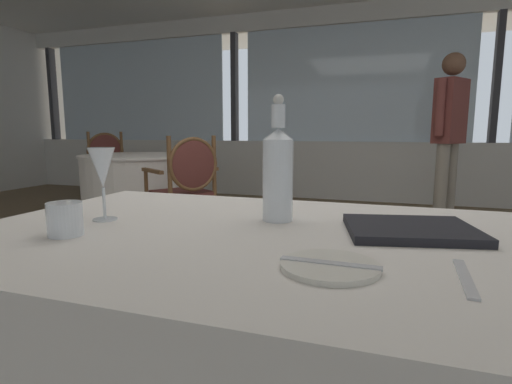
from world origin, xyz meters
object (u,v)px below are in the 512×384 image
at_px(dining_chair_0_0, 109,166).
at_px(dining_chair_0_1, 187,184).
at_px(side_plate, 330,266).
at_px(water_bottle, 278,171).
at_px(wine_glass, 102,170).
at_px(diner_person_0, 449,128).
at_px(menu_book, 410,229).
at_px(water_tumbler, 65,219).

height_order(dining_chair_0_0, dining_chair_0_1, dining_chair_0_0).
relative_size(side_plate, dining_chair_0_1, 0.18).
distance_m(side_plate, water_bottle, 0.41).
relative_size(side_plate, water_bottle, 0.52).
xyz_separation_m(water_bottle, dining_chair_0_1, (-1.30, 1.90, -0.33)).
bearing_deg(wine_glass, diner_person_0, 70.64).
xyz_separation_m(side_plate, wine_glass, (-0.63, 0.20, 0.13)).
xyz_separation_m(side_plate, dining_chair_0_0, (-3.19, 3.41, -0.19)).
bearing_deg(diner_person_0, dining_chair_0_1, -109.24).
height_order(water_bottle, wine_glass, water_bottle).
height_order(menu_book, dining_chair_0_0, dining_chair_0_0).
distance_m(water_bottle, diner_person_0, 3.67).
relative_size(dining_chair_0_1, diner_person_0, 0.54).
bearing_deg(wine_glass, dining_chair_0_1, 112.76).
bearing_deg(wine_glass, water_bottle, 17.96).
xyz_separation_m(water_tumbler, dining_chair_0_1, (-0.88, 2.21, -0.24)).
distance_m(menu_book, dining_chair_0_1, 2.55).
xyz_separation_m(wine_glass, dining_chair_0_0, (-2.56, 3.21, -0.32)).
xyz_separation_m(water_bottle, water_tumbler, (-0.42, -0.31, -0.09)).
bearing_deg(dining_chair_0_0, water_tumbler, -18.16).
height_order(side_plate, water_bottle, water_bottle).
distance_m(menu_book, dining_chair_0_0, 4.56).
xyz_separation_m(wine_glass, menu_book, (0.78, 0.11, -0.13)).
bearing_deg(water_tumbler, diner_person_0, 71.70).
distance_m(water_bottle, dining_chair_0_1, 2.33).
xyz_separation_m(water_bottle, menu_book, (0.33, -0.04, -0.12)).
height_order(wine_glass, diner_person_0, diner_person_0).
xyz_separation_m(menu_book, diner_person_0, (0.53, 3.60, 0.26)).
distance_m(water_tumbler, diner_person_0, 4.08).
distance_m(water_bottle, menu_book, 0.36).
relative_size(menu_book, dining_chair_0_0, 0.29).
bearing_deg(side_plate, water_bottle, 119.00).
xyz_separation_m(water_bottle, wine_glass, (-0.44, -0.14, 0.00)).
relative_size(side_plate, menu_book, 0.61).
height_order(side_plate, dining_chair_0_0, dining_chair_0_0).
xyz_separation_m(side_plate, menu_book, (0.14, 0.30, 0.01)).
distance_m(side_plate, wine_glass, 0.68).
bearing_deg(side_plate, wine_glass, 162.77).
bearing_deg(side_plate, dining_chair_0_0, 133.12).
distance_m(side_plate, water_tumbler, 0.61).
xyz_separation_m(side_plate, diner_person_0, (0.67, 3.90, 0.26)).
distance_m(side_plate, diner_person_0, 3.97).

